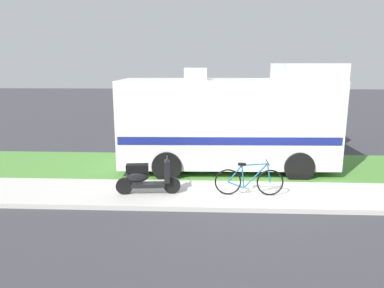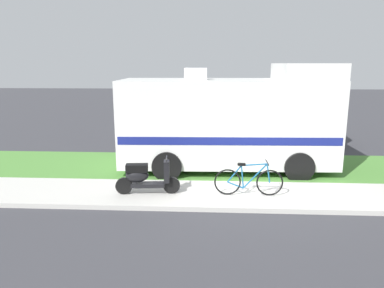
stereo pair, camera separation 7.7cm
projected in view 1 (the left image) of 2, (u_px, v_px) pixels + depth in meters
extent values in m
plane|color=#38383D|center=(244.00, 183.00, 10.70)|extent=(80.00, 80.00, 0.00)
cube|color=beige|center=(249.00, 196.00, 9.51)|extent=(24.00, 2.00, 0.12)
cube|color=#4C8438|center=(240.00, 167.00, 12.15)|extent=(24.00, 3.40, 0.08)
cube|color=silver|center=(226.00, 121.00, 11.69)|extent=(6.79, 2.64, 2.66)
cube|color=silver|center=(306.00, 71.00, 11.31)|extent=(1.87, 2.37, 0.50)
cube|color=navy|center=(226.00, 133.00, 11.78)|extent=(6.66, 2.66, 0.24)
cube|color=black|center=(332.00, 107.00, 11.54)|extent=(0.14, 2.08, 0.90)
cube|color=silver|center=(195.00, 74.00, 11.38)|extent=(0.72, 0.62, 0.36)
cylinder|color=black|center=(281.00, 149.00, 13.06)|extent=(0.91, 0.31, 0.90)
cylinder|color=black|center=(299.00, 167.00, 10.77)|extent=(0.91, 0.31, 0.90)
cylinder|color=black|center=(172.00, 148.00, 13.12)|extent=(0.91, 0.31, 0.90)
cylinder|color=black|center=(167.00, 166.00, 10.84)|extent=(0.91, 0.31, 0.90)
cylinder|color=black|center=(172.00, 185.00, 9.48)|extent=(0.45, 0.14, 0.44)
cylinder|color=black|center=(124.00, 186.00, 9.41)|extent=(0.45, 0.14, 0.44)
cube|color=black|center=(148.00, 185.00, 9.44)|extent=(0.89, 0.36, 0.10)
cube|color=black|center=(137.00, 168.00, 9.32)|extent=(0.58, 0.31, 0.20)
ellipsoid|color=black|center=(137.00, 176.00, 9.37)|extent=(0.63, 0.36, 0.36)
cube|color=black|center=(167.00, 171.00, 9.39)|extent=(0.17, 0.33, 0.56)
cylinder|color=black|center=(167.00, 158.00, 9.31)|extent=(0.09, 0.50, 0.04)
sphere|color=white|center=(167.00, 165.00, 9.35)|extent=(0.12, 0.12, 0.12)
torus|color=black|center=(270.00, 183.00, 9.30)|extent=(0.69, 0.04, 0.69)
torus|color=black|center=(228.00, 182.00, 9.35)|extent=(0.69, 0.04, 0.69)
cylinder|color=#1E6699|center=(256.00, 176.00, 9.28)|extent=(0.61, 0.04, 0.68)
cylinder|color=#1E6699|center=(243.00, 177.00, 9.30)|extent=(0.10, 0.04, 0.61)
cylinder|color=#1E6699|center=(255.00, 165.00, 9.21)|extent=(0.65, 0.04, 0.09)
cylinder|color=#1E6699|center=(236.00, 185.00, 9.35)|extent=(0.42, 0.04, 0.19)
cylinder|color=#1E6699|center=(235.00, 174.00, 9.29)|extent=(0.37, 0.04, 0.47)
cylinder|color=#1E6699|center=(269.00, 173.00, 9.24)|extent=(0.12, 0.04, 0.51)
cube|color=black|center=(242.00, 164.00, 9.23)|extent=(0.20, 0.10, 0.06)
cylinder|color=black|center=(268.00, 162.00, 9.18)|extent=(0.03, 0.52, 0.03)
cube|color=silver|center=(308.00, 119.00, 16.06)|extent=(2.45, 2.22, 1.55)
cube|color=black|center=(309.00, 108.00, 15.96)|extent=(2.34, 2.23, 0.44)
cube|color=silver|center=(249.00, 126.00, 16.46)|extent=(2.96, 2.26, 0.77)
cylinder|color=black|center=(307.00, 130.00, 17.14)|extent=(0.78, 0.30, 0.76)
cylinder|color=black|center=(315.00, 138.00, 15.24)|extent=(0.78, 0.30, 0.76)
cylinder|color=black|center=(242.00, 128.00, 17.52)|extent=(0.78, 0.30, 0.76)
cylinder|color=black|center=(242.00, 136.00, 15.61)|extent=(0.78, 0.30, 0.76)
cube|color=silver|center=(208.00, 108.00, 19.85)|extent=(2.46, 2.06, 1.57)
cube|color=black|center=(208.00, 99.00, 19.74)|extent=(2.34, 2.08, 0.44)
cube|color=silver|center=(158.00, 115.00, 20.08)|extent=(3.00, 2.06, 0.70)
cylinder|color=black|center=(211.00, 118.00, 20.95)|extent=(0.76, 0.24, 0.76)
cylinder|color=black|center=(211.00, 123.00, 19.03)|extent=(0.76, 0.24, 0.76)
cylinder|color=black|center=(155.00, 117.00, 21.11)|extent=(0.76, 0.24, 0.76)
cylinder|color=black|center=(149.00, 123.00, 19.18)|extent=(0.76, 0.24, 0.76)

